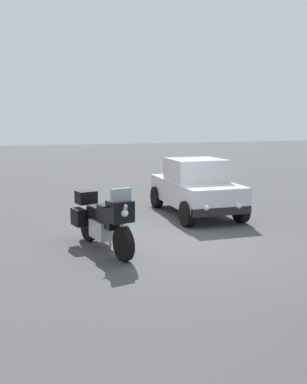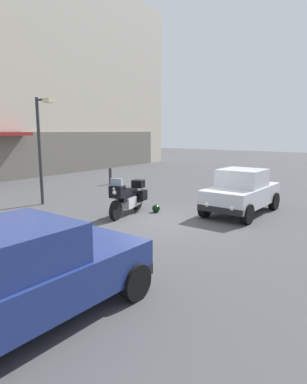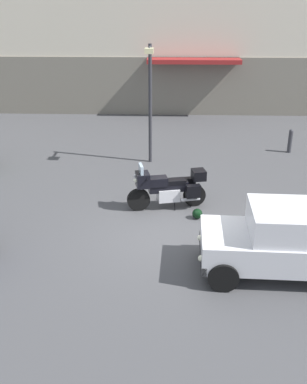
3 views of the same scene
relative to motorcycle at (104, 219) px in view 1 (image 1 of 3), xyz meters
The scene contains 4 objects.
ground_plane 1.63m from the motorcycle, 84.42° to the right, with size 80.00×80.00×0.00m, color #424244.
motorcycle is the anchor object (origin of this frame).
helmet 1.13m from the motorcycle, 39.35° to the right, with size 0.28×0.28×0.28m, color black.
car_compact_side 3.98m from the motorcycle, 52.77° to the right, with size 3.53×1.82×1.56m.
Camera 1 is at (-8.47, 3.36, 2.58)m, focal length 40.18 mm.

